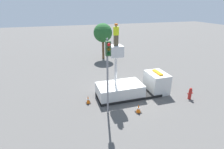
% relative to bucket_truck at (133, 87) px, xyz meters
% --- Properties ---
extents(ground_plane, '(120.00, 120.00, 0.00)m').
position_rel_bucket_truck_xyz_m(ground_plane, '(-0.45, 0.00, -0.84)').
color(ground_plane, '#565451').
extents(bucket_truck, '(6.73, 2.41, 4.86)m').
position_rel_bucket_truck_xyz_m(bucket_truck, '(0.00, 0.00, 0.00)').
color(bucket_truck, black).
rests_on(bucket_truck, ground).
extents(worker, '(0.40, 0.26, 1.75)m').
position_rel_bucket_truck_xyz_m(worker, '(-1.72, 0.00, 4.89)').
color(worker, brown).
rests_on(worker, bucket_truck).
extents(traffic_light_pole, '(0.34, 0.57, 5.91)m').
position_rel_bucket_truck_xyz_m(traffic_light_pole, '(-3.07, -2.31, 3.32)').
color(traffic_light_pole, gray).
rests_on(traffic_light_pole, ground).
extents(fire_hydrant, '(0.52, 0.28, 1.11)m').
position_rel_bucket_truck_xyz_m(fire_hydrant, '(4.62, -2.24, -0.30)').
color(fire_hydrant, '#B2231E').
rests_on(fire_hydrant, ground).
extents(traffic_cone_rear, '(0.39, 0.39, 0.75)m').
position_rel_bucket_truck_xyz_m(traffic_cone_rear, '(-4.31, -0.30, -0.49)').
color(traffic_cone_rear, black).
rests_on(traffic_cone_rear, ground).
extents(traffic_cone_curbside, '(0.46, 0.46, 0.72)m').
position_rel_bucket_truck_xyz_m(traffic_cone_curbside, '(-0.74, -2.83, -0.50)').
color(traffic_cone_curbside, black).
rests_on(traffic_cone_curbside, ground).
extents(tree_left_bg, '(2.79, 2.79, 5.42)m').
position_rel_bucket_truck_xyz_m(tree_left_bg, '(0.31, 12.25, 3.14)').
color(tree_left_bg, brown).
rests_on(tree_left_bg, ground).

